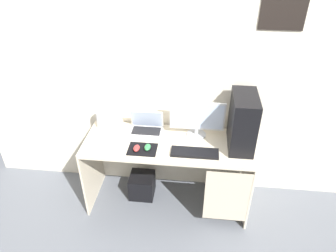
% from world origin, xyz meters
% --- Properties ---
extents(ground_plane, '(8.00, 8.00, 0.00)m').
position_xyz_m(ground_plane, '(0.00, 0.00, 0.00)').
color(ground_plane, slate).
extents(wall_back, '(4.00, 0.05, 2.60)m').
position_xyz_m(wall_back, '(0.00, 0.33, 1.30)').
color(wall_back, beige).
rests_on(wall_back, ground_plane).
extents(desk, '(1.57, 0.58, 0.77)m').
position_xyz_m(desk, '(0.02, -0.01, 0.62)').
color(desk, beige).
rests_on(desk, ground_plane).
extents(pc_tower, '(0.21, 0.41, 0.50)m').
position_xyz_m(pc_tower, '(0.65, 0.03, 1.02)').
color(pc_tower, black).
rests_on(pc_tower, desk).
extents(monitor, '(0.51, 0.18, 0.36)m').
position_xyz_m(monitor, '(0.26, 0.14, 0.95)').
color(monitor, '#B7BCC6').
rests_on(monitor, desk).
extents(laptop, '(0.32, 0.23, 0.22)m').
position_xyz_m(laptop, '(-0.23, 0.15, 0.81)').
color(laptop, white).
rests_on(laptop, desk).
extents(speaker, '(0.09, 0.09, 0.18)m').
position_xyz_m(speaker, '(-0.68, 0.19, 0.85)').
color(speaker, silver).
rests_on(speaker, desk).
extents(keyboard, '(0.42, 0.14, 0.02)m').
position_xyz_m(keyboard, '(0.25, -0.14, 0.78)').
color(keyboard, black).
rests_on(keyboard, desk).
extents(mousepad, '(0.26, 0.20, 0.00)m').
position_xyz_m(mousepad, '(-0.22, -0.13, 0.77)').
color(mousepad, black).
rests_on(mousepad, desk).
extents(mouse_left, '(0.06, 0.10, 0.03)m').
position_xyz_m(mouse_left, '(-0.17, -0.12, 0.79)').
color(mouse_left, '#338C4C').
rests_on(mouse_left, mousepad).
extents(mouse_right, '(0.06, 0.10, 0.03)m').
position_xyz_m(mouse_right, '(-0.27, -0.15, 0.79)').
color(mouse_right, '#B23333').
rests_on(mouse_right, mousepad).
extents(subwoofer, '(0.25, 0.25, 0.25)m').
position_xyz_m(subwoofer, '(-0.28, 0.07, 0.13)').
color(subwoofer, black).
rests_on(subwoofer, ground_plane).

